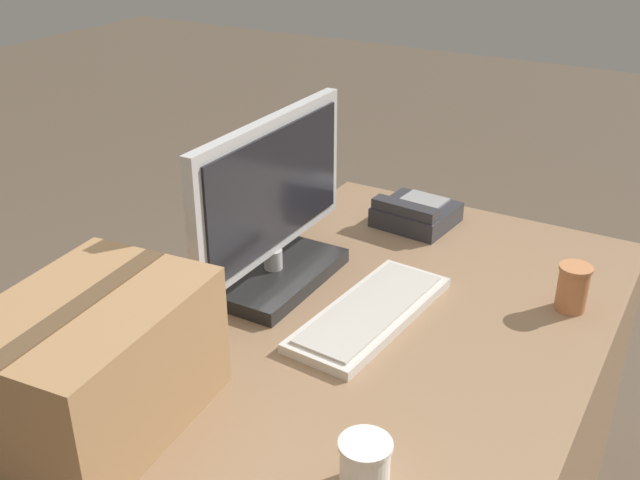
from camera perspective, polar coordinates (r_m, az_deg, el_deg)
The scene contains 6 objects.
monitor at distance 1.72m, azimuth -3.65°, elevation 1.84°, with size 0.57×0.22×0.40m.
keyboard at distance 1.65m, azimuth 3.87°, elevation -5.53°, with size 0.46×0.20×0.03m.
desk_phone at distance 2.08m, azimuth 7.27°, elevation 2.01°, with size 0.21×0.21×0.08m.
paper_cup_left at distance 1.23m, azimuth 3.43°, elevation -16.69°, with size 0.09×0.09×0.09m.
paper_cup_right at distance 1.75m, azimuth 18.71°, elevation -3.45°, with size 0.07×0.07×0.11m.
cardboard_box at distance 1.36m, azimuth -16.90°, elevation -9.07°, with size 0.43×0.33×0.25m.
Camera 1 is at (-1.05, -0.57, 1.61)m, focal length 42.00 mm.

